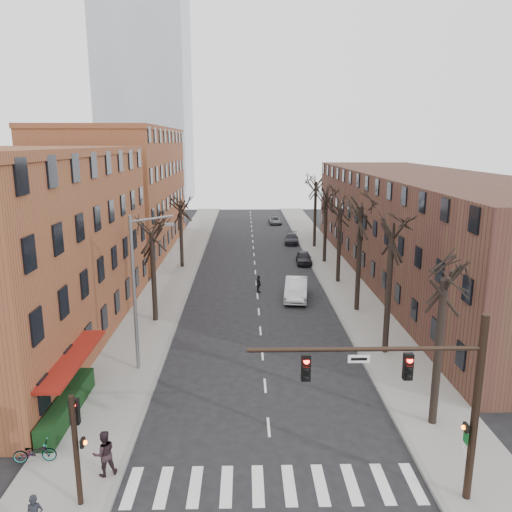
{
  "coord_description": "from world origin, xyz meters",
  "views": [
    {
      "loc": [
        -1.06,
        -16.61,
        12.84
      ],
      "look_at": [
        -0.17,
        21.89,
        4.0
      ],
      "focal_mm": 35.0,
      "sensor_mm": 36.0,
      "label": 1
    }
  ],
  "objects": [
    {
      "name": "parked_car_far",
      "position": [
        3.8,
        62.25,
        0.56
      ],
      "size": [
        2.0,
        4.08,
        1.12
      ],
      "primitive_type": "imported",
      "rotation": [
        0.0,
        0.0,
        0.04
      ],
      "color": "slate",
      "rests_on": "ground"
    },
    {
      "name": "tree_right_b",
      "position": [
        7.6,
        12.0,
        0.0
      ],
      "size": [
        5.2,
        5.2,
        10.8
      ],
      "primitive_type": null,
      "color": "black",
      "rests_on": "ground"
    },
    {
      "name": "signal_pole_left",
      "position": [
        -6.99,
        -0.95,
        2.61
      ],
      "size": [
        0.47,
        0.44,
        4.4
      ],
      "color": "black",
      "rests_on": "ground"
    },
    {
      "name": "tree_right_c",
      "position": [
        7.6,
        20.0,
        0.0
      ],
      "size": [
        5.2,
        5.2,
        11.6
      ],
      "primitive_type": null,
      "color": "black",
      "rests_on": "ground"
    },
    {
      "name": "tree_right_d",
      "position": [
        7.6,
        28.0,
        0.0
      ],
      "size": [
        5.2,
        5.2,
        10.0
      ],
      "primitive_type": null,
      "color": "black",
      "rests_on": "ground"
    },
    {
      "name": "sidewalk_left",
      "position": [
        -8.0,
        35.0,
        0.07
      ],
      "size": [
        4.0,
        90.0,
        0.15
      ],
      "primitive_type": "cube",
      "color": "gray",
      "rests_on": "ground"
    },
    {
      "name": "silver_sedan",
      "position": [
        3.22,
        23.24,
        0.85
      ],
      "size": [
        2.46,
        5.38,
        1.71
      ],
      "primitive_type": "imported",
      "rotation": [
        0.0,
        0.0,
        -0.13
      ],
      "color": "silver",
      "rests_on": "ground"
    },
    {
      "name": "parked_car_mid",
      "position": [
        4.99,
        46.52,
        0.63
      ],
      "size": [
        2.15,
        4.48,
        1.26
      ],
      "primitive_type": "imported",
      "rotation": [
        0.0,
        0.0,
        -0.09
      ],
      "color": "black",
      "rests_on": "ground"
    },
    {
      "name": "building_left_far",
      "position": [
        -16.0,
        44.0,
        7.0
      ],
      "size": [
        12.0,
        28.0,
        14.0
      ],
      "primitive_type": "cube",
      "color": "brown",
      "rests_on": "ground"
    },
    {
      "name": "bicycle",
      "position": [
        -9.6,
        1.45,
        0.59
      ],
      "size": [
        1.76,
        0.81,
        0.89
      ],
      "primitive_type": "imported",
      "rotation": [
        0.0,
        0.0,
        1.7
      ],
      "color": "gray",
      "rests_on": "sidewalk_left"
    },
    {
      "name": "sidewalk_right",
      "position": [
        8.0,
        35.0,
        0.07
      ],
      "size": [
        4.0,
        90.0,
        0.15
      ],
      "primitive_type": "cube",
      "color": "gray",
      "rests_on": "ground"
    },
    {
      "name": "building_left_near",
      "position": [
        -16.0,
        15.0,
        6.0
      ],
      "size": [
        12.0,
        26.0,
        12.0
      ],
      "primitive_type": "cube",
      "color": "brown",
      "rests_on": "ground"
    },
    {
      "name": "tree_left_a",
      "position": [
        -7.6,
        18.0,
        0.0
      ],
      "size": [
        5.2,
        5.2,
        9.5
      ],
      "primitive_type": null,
      "color": "black",
      "rests_on": "ground"
    },
    {
      "name": "pedestrian_crossing",
      "position": [
        0.13,
        25.1,
        0.77
      ],
      "size": [
        0.7,
        0.97,
        1.53
      ],
      "primitive_type": "imported",
      "rotation": [
        0.0,
        0.0,
        1.99
      ],
      "color": "black",
      "rests_on": "ground"
    },
    {
      "name": "building_right",
      "position": [
        16.0,
        30.0,
        5.0
      ],
      "size": [
        12.0,
        50.0,
        10.0
      ],
      "primitive_type": "cube",
      "color": "#4B3023",
      "rests_on": "ground"
    },
    {
      "name": "hedge",
      "position": [
        -9.5,
        5.0,
        0.65
      ],
      "size": [
        0.8,
        6.0,
        1.0
      ],
      "primitive_type": "cube",
      "color": "black",
      "rests_on": "sidewalk_left"
    },
    {
      "name": "tree_left_b",
      "position": [
        -7.6,
        34.0,
        0.0
      ],
      "size": [
        5.2,
        5.2,
        9.5
      ],
      "primitive_type": null,
      "color": "black",
      "rests_on": "ground"
    },
    {
      "name": "awning_left",
      "position": [
        -9.4,
        6.0,
        0.0
      ],
      "size": [
        1.2,
        7.0,
        0.15
      ],
      "primitive_type": "cube",
      "color": "maroon",
      "rests_on": "ground"
    },
    {
      "name": "streetlight",
      "position": [
        -7.03,
        10.0,
        5.01
      ],
      "size": [
        2.45,
        0.22,
        9.03
      ],
      "color": "slate",
      "rests_on": "ground"
    },
    {
      "name": "tree_right_e",
      "position": [
        7.6,
        36.0,
        0.0
      ],
      "size": [
        5.2,
        5.2,
        10.8
      ],
      "primitive_type": null,
      "color": "black",
      "rests_on": "ground"
    },
    {
      "name": "office_tower",
      "position": [
        -22.0,
        95.0,
        30.0
      ],
      "size": [
        18.0,
        18.0,
        60.0
      ],
      "primitive_type": "cube",
      "color": "#B2B7BF",
      "rests_on": "ground"
    },
    {
      "name": "tree_right_a",
      "position": [
        7.6,
        4.0,
        0.0
      ],
      "size": [
        5.2,
        5.2,
        10.0
      ],
      "primitive_type": null,
      "color": "black",
      "rests_on": "ground"
    },
    {
      "name": "tree_right_f",
      "position": [
        7.6,
        44.0,
        0.0
      ],
      "size": [
        5.2,
        5.2,
        11.6
      ],
      "primitive_type": null,
      "color": "black",
      "rests_on": "ground"
    },
    {
      "name": "pedestrian_b",
      "position": [
        -6.54,
        0.61,
        1.07
      ],
      "size": [
        1.11,
        1.02,
        1.85
      ],
      "primitive_type": "imported",
      "rotation": [
        0.0,
        0.0,
        3.6
      ],
      "color": "black",
      "rests_on": "sidewalk_left"
    },
    {
      "name": "signal_mast_arm",
      "position": [
        5.45,
        -1.0,
        4.4
      ],
      "size": [
        8.14,
        0.3,
        7.2
      ],
      "color": "black",
      "rests_on": "ground"
    },
    {
      "name": "parked_car_near",
      "position": [
        5.3,
        35.48,
        0.67
      ],
      "size": [
        1.72,
        3.98,
        1.34
      ],
      "primitive_type": "imported",
      "rotation": [
        0.0,
        0.0,
        -0.04
      ],
      "color": "black",
      "rests_on": "ground"
    },
    {
      "name": "ground",
      "position": [
        0.0,
        0.0,
        0.0
      ],
      "size": [
        160.0,
        160.0,
        0.0
      ],
      "primitive_type": "plane",
      "color": "black",
      "rests_on": "ground"
    }
  ]
}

